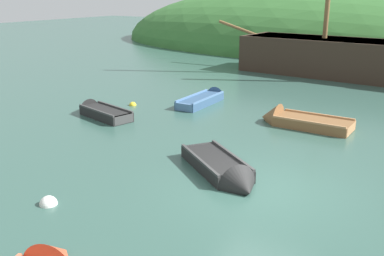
# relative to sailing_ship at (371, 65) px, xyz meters

# --- Properties ---
(ground_plane) EXTENTS (120.00, 120.00, 0.00)m
(ground_plane) POSITION_rel_sailing_ship_xyz_m (0.94, -16.92, -0.85)
(ground_plane) COLOR #33564C
(shore_hill) EXTENTS (46.13, 23.45, 11.45)m
(shore_hill) POSITION_rel_sailing_ship_xyz_m (-5.20, 14.82, -0.85)
(shore_hill) COLOR #387033
(shore_hill) RESTS_ON ground
(sailing_ship) EXTENTS (17.70, 4.49, 12.29)m
(sailing_ship) POSITION_rel_sailing_ship_xyz_m (0.00, 0.00, 0.00)
(sailing_ship) COLOR #38281E
(sailing_ship) RESTS_ON ground
(rowboat_near_dock) EXTENTS (3.45, 1.30, 1.22)m
(rowboat_near_dock) POSITION_rel_sailing_ship_xyz_m (-0.32, -10.96, -0.73)
(rowboat_near_dock) COLOR brown
(rowboat_near_dock) RESTS_ON ground
(rowboat_far) EXTENTS (1.03, 3.56, 0.88)m
(rowboat_far) POSITION_rel_sailing_ship_xyz_m (-5.09, -9.74, -0.73)
(rowboat_far) COLOR #335175
(rowboat_far) RESTS_ON ground
(rowboat_portside) EXTENTS (3.31, 2.78, 1.04)m
(rowboat_portside) POSITION_rel_sailing_ship_xyz_m (-0.31, -16.70, -0.73)
(rowboat_portside) COLOR black
(rowboat_portside) RESTS_ON ground
(rowboat_outer_left) EXTENTS (3.21, 1.61, 0.90)m
(rowboat_outer_left) POSITION_rel_sailing_ship_xyz_m (-7.51, -14.03, -0.72)
(rowboat_outer_left) COLOR black
(rowboat_outer_left) RESTS_ON ground
(buoy_yellow) EXTENTS (0.32, 0.32, 0.32)m
(buoy_yellow) POSITION_rel_sailing_ship_xyz_m (-7.51, -11.99, -0.85)
(buoy_yellow) COLOR yellow
(buoy_yellow) RESTS_ON ground
(buoy_white) EXTENTS (0.43, 0.43, 0.43)m
(buoy_white) POSITION_rel_sailing_ship_xyz_m (-3.01, -20.44, -0.85)
(buoy_white) COLOR white
(buoy_white) RESTS_ON ground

